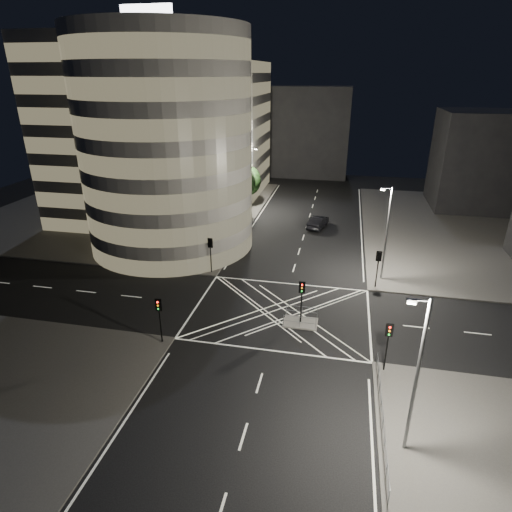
% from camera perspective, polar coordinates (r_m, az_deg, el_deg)
% --- Properties ---
extents(ground, '(120.00, 120.00, 0.00)m').
position_cam_1_polar(ground, '(40.04, 3.31, -7.53)').
color(ground, black).
rests_on(ground, ground).
extents(sidewalk_far_left, '(42.00, 42.00, 0.15)m').
position_cam_1_polar(sidewalk_far_left, '(72.71, -16.54, 6.02)').
color(sidewalk_far_left, '#484644').
rests_on(sidewalk_far_left, ground).
extents(central_island, '(3.00, 2.00, 0.15)m').
position_cam_1_polar(central_island, '(38.54, 5.94, -8.83)').
color(central_island, slate).
rests_on(central_island, ground).
extents(office_tower_curved, '(30.00, 29.00, 27.20)m').
position_cam_1_polar(office_tower_curved, '(59.16, -14.37, 15.00)').
color(office_tower_curved, gray).
rests_on(office_tower_curved, sidewalk_far_left).
extents(office_block_rear, '(24.00, 16.00, 22.00)m').
position_cam_1_polar(office_block_rear, '(81.18, -7.87, 16.49)').
color(office_block_rear, gray).
rests_on(office_block_rear, sidewalk_far_left).
extents(building_right_far, '(14.00, 12.00, 15.00)m').
position_cam_1_polar(building_right_far, '(78.11, 27.95, 11.20)').
color(building_right_far, black).
rests_on(building_right_far, sidewalk_far_right).
extents(building_far_end, '(18.00, 8.00, 18.00)m').
position_cam_1_polar(building_far_end, '(93.19, 6.56, 16.07)').
color(building_far_end, black).
rests_on(building_far_end, ground).
extents(tree_a, '(3.82, 3.82, 6.50)m').
position_cam_1_polar(tree_a, '(48.43, -7.31, 3.74)').
color(tree_a, black).
rests_on(tree_a, sidewalk_far_left).
extents(tree_b, '(5.06, 5.06, 7.42)m').
position_cam_1_polar(tree_b, '(53.77, -5.28, 6.07)').
color(tree_b, black).
rests_on(tree_b, sidewalk_far_left).
extents(tree_c, '(3.95, 3.95, 6.62)m').
position_cam_1_polar(tree_c, '(59.34, -3.60, 7.61)').
color(tree_c, black).
rests_on(tree_c, sidewalk_far_left).
extents(tree_d, '(4.80, 4.80, 8.05)m').
position_cam_1_polar(tree_d, '(64.73, -2.22, 9.82)').
color(tree_d, black).
rests_on(tree_d, sidewalk_far_left).
extents(tree_e, '(4.14, 4.14, 6.49)m').
position_cam_1_polar(tree_e, '(70.67, -1.02, 10.01)').
color(tree_e, black).
rests_on(tree_e, sidewalk_far_left).
extents(traffic_signal_fl, '(0.55, 0.22, 4.00)m').
position_cam_1_polar(traffic_signal_fl, '(46.51, -6.09, 0.96)').
color(traffic_signal_fl, black).
rests_on(traffic_signal_fl, sidewalk_far_left).
extents(traffic_signal_nl, '(0.55, 0.22, 4.00)m').
position_cam_1_polar(traffic_signal_nl, '(35.17, -12.78, -7.34)').
color(traffic_signal_nl, black).
rests_on(traffic_signal_nl, sidewalk_near_left).
extents(traffic_signal_fr, '(0.55, 0.22, 4.00)m').
position_cam_1_polar(traffic_signal_fr, '(44.67, 15.98, -0.83)').
color(traffic_signal_fr, black).
rests_on(traffic_signal_fr, sidewalk_far_right).
extents(traffic_signal_nr, '(0.55, 0.22, 4.00)m').
position_cam_1_polar(traffic_signal_nr, '(32.69, 17.21, -10.42)').
color(traffic_signal_nr, black).
rests_on(traffic_signal_nr, sidewalk_near_right).
extents(traffic_signal_island, '(0.55, 0.22, 4.00)m').
position_cam_1_polar(traffic_signal_island, '(37.11, 6.12, -5.12)').
color(traffic_signal_island, black).
rests_on(traffic_signal_island, central_island).
extents(street_lamp_left_near, '(1.25, 0.25, 10.00)m').
position_cam_1_polar(street_lamp_left_near, '(50.47, -5.14, 5.97)').
color(street_lamp_left_near, slate).
rests_on(street_lamp_left_near, sidewalk_far_left).
extents(street_lamp_left_far, '(1.25, 0.25, 10.00)m').
position_cam_1_polar(street_lamp_left_far, '(67.30, -0.71, 10.46)').
color(street_lamp_left_far, slate).
rests_on(street_lamp_left_far, sidewalk_far_left).
extents(street_lamp_right_far, '(1.25, 0.25, 10.00)m').
position_cam_1_polar(street_lamp_right_far, '(45.83, 16.98, 3.21)').
color(street_lamp_right_far, slate).
rests_on(street_lamp_right_far, sidewalk_far_right).
extents(street_lamp_right_near, '(1.25, 0.25, 10.00)m').
position_cam_1_polar(street_lamp_right_near, '(25.46, 20.58, -14.42)').
color(street_lamp_right_near, slate).
rests_on(street_lamp_right_near, sidewalk_near_right).
extents(railing_near_right, '(0.06, 11.70, 1.10)m').
position_cam_1_polar(railing_near_right, '(29.74, 16.44, -19.60)').
color(railing_near_right, slate).
rests_on(railing_near_right, sidewalk_near_right).
extents(railing_island_south, '(2.80, 0.06, 1.10)m').
position_cam_1_polar(railing_island_south, '(37.45, 5.83, -8.74)').
color(railing_island_south, slate).
rests_on(railing_island_south, central_island).
extents(railing_island_north, '(2.80, 0.06, 1.10)m').
position_cam_1_polar(railing_island_north, '(38.98, 6.12, -7.36)').
color(railing_island_north, slate).
rests_on(railing_island_north, central_island).
extents(sedan, '(2.94, 5.43, 1.70)m').
position_cam_1_polar(sedan, '(61.81, 8.26, 4.52)').
color(sedan, black).
rests_on(sedan, ground).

